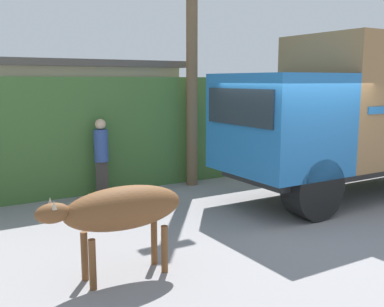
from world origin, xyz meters
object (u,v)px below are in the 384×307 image
at_px(cargo_truck, 362,109).
at_px(utility_pole, 192,41).
at_px(brown_cow, 121,210).
at_px(pedestrian_on_hill, 101,154).

bearing_deg(cargo_truck, utility_pole, 133.63).
bearing_deg(cargo_truck, brown_cow, -170.94).
xyz_separation_m(pedestrian_on_hill, utility_pole, (2.31, 0.01, 2.50)).
bearing_deg(utility_pole, pedestrian_on_hill, -179.73).
height_order(brown_cow, pedestrian_on_hill, pedestrian_on_hill).
distance_m(cargo_truck, brown_cow, 6.55).
height_order(brown_cow, utility_pole, utility_pole).
bearing_deg(utility_pole, cargo_truck, -43.11).
relative_size(pedestrian_on_hill, utility_pole, 0.26).
relative_size(cargo_truck, brown_cow, 3.36).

